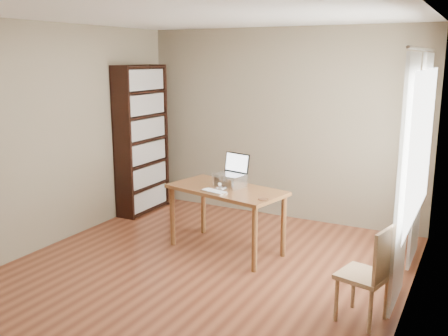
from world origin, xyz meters
TOP-DOWN VIEW (x-y plane):
  - room at (0.03, 0.01)m, footprint 4.04×4.54m
  - bookshelf at (-1.83, 1.55)m, footprint 0.30×0.90m
  - curtains at (1.92, 0.80)m, footprint 0.03×1.90m
  - desk at (-0.05, 0.73)m, footprint 1.44×0.93m
  - laptop_stand at (-0.05, 0.81)m, footprint 0.32×0.25m
  - laptop at (-0.05, 0.87)m, footprint 0.38×0.35m
  - keyboard at (-0.09, 0.51)m, footprint 0.32×0.20m
  - coaster at (0.50, 0.50)m, footprint 0.11×0.11m
  - cat at (-0.04, 0.84)m, footprint 0.24×0.47m
  - chair at (1.77, -0.14)m, footprint 0.46×0.46m

SIDE VIEW (x-z plane):
  - chair at x=1.77m, z-range 0.03..0.89m
  - desk at x=-0.05m, z-range 0.27..1.02m
  - coaster at x=0.50m, z-range 0.75..0.76m
  - keyboard at x=-0.09m, z-range 0.75..0.77m
  - cat at x=-0.04m, z-range 0.74..0.88m
  - laptop_stand at x=-0.05m, z-range 0.77..0.90m
  - laptop at x=-0.05m, z-range 0.82..1.06m
  - bookshelf at x=-1.83m, z-range 0.00..2.10m
  - curtains at x=1.92m, z-range 0.05..2.29m
  - room at x=0.03m, z-range -0.02..2.62m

